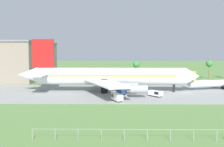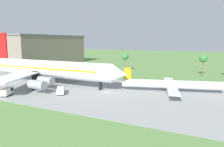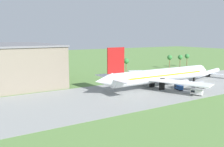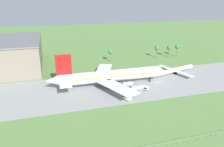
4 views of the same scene
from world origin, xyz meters
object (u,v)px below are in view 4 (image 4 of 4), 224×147
object	(u,v)px
terminal_building	(14,54)
no_stopping_sign	(216,136)
regional_aircraft	(175,70)
baggage_tug	(126,97)
catering_van	(122,88)
fuel_truck	(144,88)
jet_airliner	(110,76)

from	to	relation	value
terminal_building	no_stopping_sign	bearing A→B (deg)	-54.63
no_stopping_sign	terminal_building	bearing A→B (deg)	125.37
regional_aircraft	baggage_tug	xyz separation A→B (m)	(-42.95, -26.87, -1.19)
regional_aircraft	no_stopping_sign	size ratio (longest dim) A/B	18.32
catering_van	terminal_building	size ratio (longest dim) A/B	0.09
no_stopping_sign	catering_van	bearing A→B (deg)	109.68
regional_aircraft	baggage_tug	distance (m)	50.68
fuel_truck	catering_van	xyz separation A→B (m)	(-11.40, 2.76, 0.13)
catering_van	jet_airliner	bearing A→B (deg)	121.89
jet_airliner	terminal_building	bearing A→B (deg)	136.72
jet_airliner	baggage_tug	size ratio (longest dim) A/B	13.27
jet_airliner	no_stopping_sign	xyz separation A→B (m)	(22.42, -57.02, -4.82)
regional_aircraft	jet_airliner	bearing A→B (deg)	-170.32
jet_airliner	regional_aircraft	xyz separation A→B (m)	(45.96, 7.84, -3.38)
fuel_truck	catering_van	world-z (taller)	catering_van
jet_airliner	no_stopping_sign	size ratio (longest dim) A/B	40.47
baggage_tug	terminal_building	world-z (taller)	terminal_building
regional_aircraft	catering_van	bearing A→B (deg)	-159.38
fuel_truck	no_stopping_sign	size ratio (longest dim) A/B	3.18
jet_airliner	regional_aircraft	bearing A→B (deg)	9.68
baggage_tug	fuel_truck	bearing A→B (deg)	33.19
terminal_building	fuel_truck	bearing A→B (deg)	-41.14
fuel_truck	catering_van	distance (m)	11.73
baggage_tug	jet_airliner	bearing A→B (deg)	99.00
regional_aircraft	catering_van	size ratio (longest dim) A/B	5.41
terminal_building	regional_aircraft	bearing A→B (deg)	-23.39
catering_van	no_stopping_sign	size ratio (longest dim) A/B	3.39
jet_airliner	fuel_truck	world-z (taller)	jet_airliner
baggage_tug	no_stopping_sign	world-z (taller)	baggage_tug
fuel_truck	terminal_building	world-z (taller)	terminal_building
jet_airliner	catering_van	world-z (taller)	jet_airliner
jet_airliner	regional_aircraft	world-z (taller)	jet_airliner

